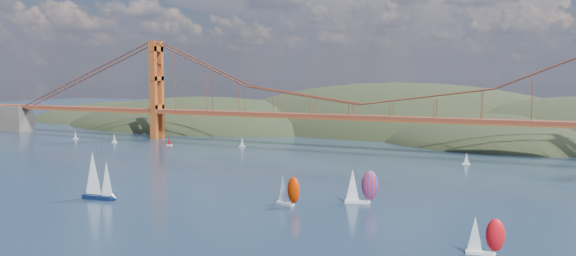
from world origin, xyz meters
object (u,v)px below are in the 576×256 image
Objects in this scene: racer_0 at (288,190)px; racer_1 at (485,235)px; racer_rwb at (361,186)px; sloop_navy at (97,176)px.

racer_0 reaches higher than racer_1.
racer_rwb is (17.54, 10.74, 0.61)m from racer_0.
racer_1 is at bearing -9.01° from sloop_navy.
racer_0 is at bearing 149.73° from racer_1.
racer_0 is 20.57m from racer_rwb.
sloop_navy is 107.40m from racer_1.
sloop_navy reaches higher than racer_0.
racer_rwb is at bearing 15.06° from sloop_navy.
racer_rwb is (71.11, 26.47, -1.78)m from sloop_navy.
sloop_navy is at bearing -143.63° from racer_0.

